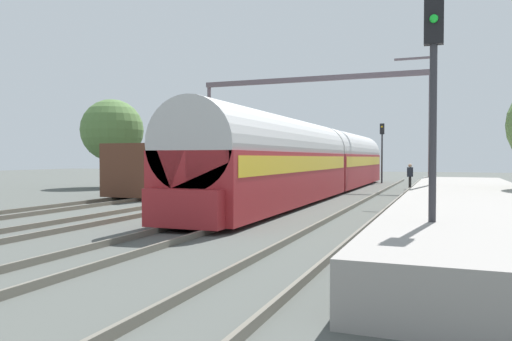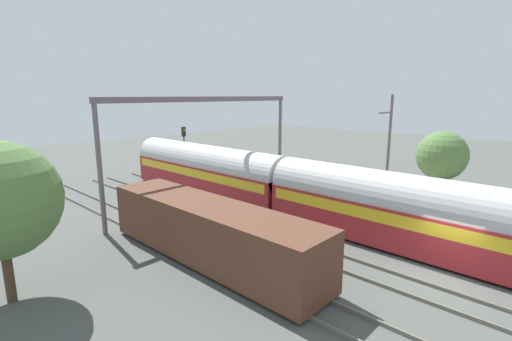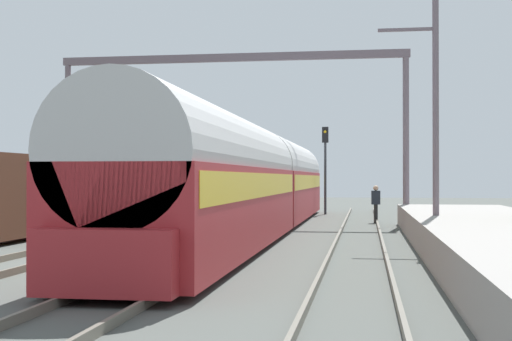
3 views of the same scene
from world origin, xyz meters
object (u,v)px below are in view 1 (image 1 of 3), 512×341
Objects in this scene: railway_signal_near at (433,96)px; railway_signal_far at (382,145)px; freight_car at (187,169)px; person_crossing at (410,174)px; passenger_train at (320,161)px; catenary_gantry at (311,104)px.

railway_signal_near is 32.69m from railway_signal_far.
freight_car is 15.01m from person_crossing.
person_crossing is at bearing 53.72° from passenger_train.
catenary_gantry reaches higher than railway_signal_near.
railway_signal_near is at bearing 91.05° from person_crossing.
passenger_train reaches higher than person_crossing.
person_crossing is 25.06m from railway_signal_near.
passenger_train is at bearing 12.16° from freight_car.
railway_signal_far is at bearing 98.39° from railway_signal_near.
catenary_gantry is at bearing 4.84° from person_crossing.
person_crossing is at bearing 94.65° from railway_signal_near.
passenger_train is at bearing 50.12° from person_crossing.
catenary_gantry reaches higher than person_crossing.
passenger_train is 8.18m from freight_car.
railway_signal_near reaches higher than person_crossing.
passenger_train is at bearing 109.87° from railway_signal_near.
passenger_train is 2.01× the size of catenary_gantry.
freight_car is 18.52m from railway_signal_far.
person_crossing is 8.26m from railway_signal_far.
railway_signal_far is at bearing 57.52° from freight_car.
railway_signal_near is at bearing -70.13° from passenger_train.
catenary_gantry is at bearing 109.99° from railway_signal_near.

